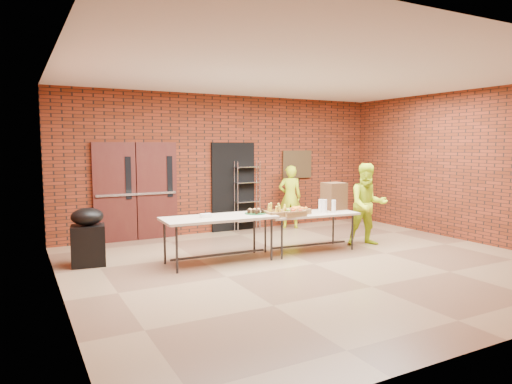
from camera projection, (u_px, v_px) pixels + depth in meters
room at (315, 171)px, 7.70m from camera, size 8.08×7.08×3.28m
double_doors at (136, 191)px, 9.74m from camera, size 1.78×0.12×2.10m
dark_doorway at (233, 187)px, 10.83m from camera, size 1.10×0.06×2.10m
bronze_plaque at (297, 164)px, 11.62m from camera, size 0.85×0.04×0.70m
wire_rack at (247, 196)px, 10.88m from camera, size 0.61×0.21×1.66m
table_left at (219, 220)px, 7.91m from camera, size 1.99×0.89×0.81m
table_right at (310, 216)px, 8.75m from camera, size 1.87×0.92×0.75m
basket_bananas at (277, 213)px, 8.29m from camera, size 0.42×0.33×0.13m
basket_oranges at (298, 211)px, 8.62m from camera, size 0.41×0.32×0.13m
basket_apples at (292, 213)px, 8.36m from camera, size 0.43×0.34×0.14m
muffin_tray at (255, 211)px, 8.23m from camera, size 0.38×0.38×0.10m
napkin_box at (206, 216)px, 7.82m from camera, size 0.19×0.12×0.06m
coffee_dispenser at (334, 196)px, 9.19m from camera, size 0.41×0.37×0.54m
cup_stack_front at (325, 206)px, 8.72m from camera, size 0.09×0.09×0.26m
cup_stack_mid at (334, 206)px, 8.78m from camera, size 0.08×0.08×0.24m
cup_stack_back at (321, 206)px, 8.81m from camera, size 0.08×0.08×0.25m
covered_grill at (88, 237)px, 7.72m from camera, size 0.60×0.53×0.99m
volunteer_woman at (290, 197)px, 11.19m from camera, size 0.66×0.56×1.54m
volunteer_man at (368, 204)px, 9.28m from camera, size 0.99×0.90×1.67m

